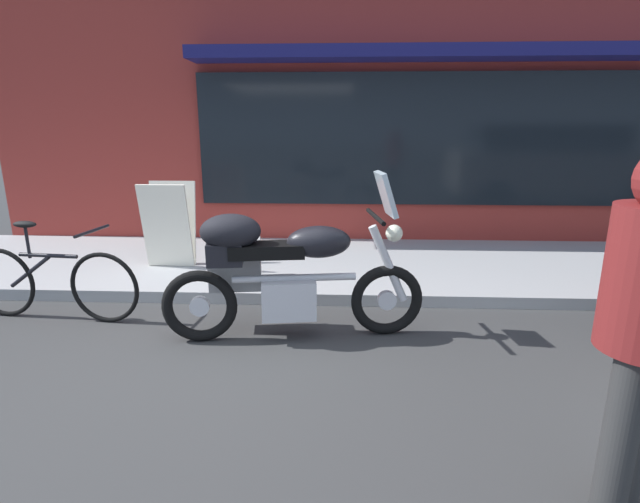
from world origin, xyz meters
TOP-DOWN VIEW (x-y plane):
  - ground_plane at (0.00, 0.00)m, footprint 80.00×80.00m
  - touring_motorcycle at (0.53, 0.54)m, footprint 2.16×0.66m
  - parked_bicycle at (-1.59, 0.81)m, footprint 1.68×0.48m
  - sandwich_board_sign at (-0.97, 2.19)m, footprint 0.55×0.42m

SIDE VIEW (x-z plane):
  - ground_plane at x=0.00m, z-range 0.00..0.00m
  - parked_bicycle at x=-1.59m, z-range -0.10..0.82m
  - touring_motorcycle at x=0.53m, z-range -0.10..1.29m
  - sandwich_board_sign at x=-0.97m, z-range 0.12..1.11m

